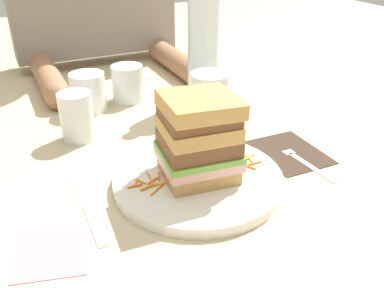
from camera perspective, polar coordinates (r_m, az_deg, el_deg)
ground_plane at (r=0.70m, az=0.09°, el=-4.61°), size 3.00×3.00×0.00m
main_plate at (r=0.68m, az=1.11°, el=-4.71°), size 0.27×0.27×0.02m
sandwich at (r=0.64m, az=1.14°, el=0.86°), size 0.13×0.12×0.14m
carrot_shred_0 at (r=0.66m, az=-4.36°, el=-4.55°), size 0.01×0.02×0.00m
carrot_shred_1 at (r=0.65m, az=-4.60°, el=-5.45°), size 0.03×0.01×0.00m
carrot_shred_2 at (r=0.66m, az=-7.04°, el=-4.91°), size 0.01×0.02×0.00m
carrot_shred_3 at (r=0.65m, az=-7.71°, el=-5.65°), size 0.02×0.01×0.00m
carrot_shred_4 at (r=0.65m, az=-7.47°, el=-5.33°), size 0.01×0.02×0.00m
carrot_shred_5 at (r=0.64m, az=-5.95°, el=-5.81°), size 0.03×0.01×0.00m
carrot_shred_6 at (r=0.64m, az=-4.71°, el=-6.16°), size 0.03×0.02×0.00m
carrot_shred_7 at (r=0.67m, az=-5.85°, el=-4.27°), size 0.00×0.02×0.00m
carrot_shred_8 at (r=0.66m, az=-5.35°, el=-4.98°), size 0.02×0.01×0.00m
carrot_shred_9 at (r=0.72m, az=7.83°, el=-2.09°), size 0.00×0.03×0.00m
carrot_shred_10 at (r=0.70m, az=5.78°, el=-2.67°), size 0.01×0.02×0.00m
carrot_shred_11 at (r=0.71m, az=8.48°, el=-2.56°), size 0.03×0.00×0.00m
carrot_shred_12 at (r=0.72m, az=7.65°, el=-1.80°), size 0.03×0.01×0.00m
carrot_shred_13 at (r=0.72m, az=7.11°, el=-1.87°), size 0.02×0.01×0.00m
carrot_shred_14 at (r=0.70m, az=6.44°, el=-2.59°), size 0.02×0.02×0.00m
carrot_shred_15 at (r=0.69m, az=6.64°, el=-3.15°), size 0.01×0.02×0.00m
carrot_shred_16 at (r=0.72m, az=6.08°, el=-2.05°), size 0.03×0.02×0.00m
carrot_shred_17 at (r=0.70m, az=7.59°, el=-2.99°), size 0.02×0.03×0.00m
napkin_dark at (r=0.79m, az=13.17°, el=-1.20°), size 0.11×0.14×0.00m
fork at (r=0.77m, az=14.26°, el=-1.71°), size 0.02×0.17×0.00m
knife at (r=0.65m, az=-13.87°, el=-8.27°), size 0.02×0.20×0.00m
juice_glass at (r=0.87m, az=2.38°, el=5.89°), size 0.08×0.08×0.10m
water_bottle at (r=0.95m, az=1.60°, el=13.88°), size 0.07×0.07×0.32m
empty_tumbler_0 at (r=0.83m, az=-15.30°, el=3.62°), size 0.06×0.06×0.09m
empty_tumbler_1 at (r=0.99m, az=-8.69°, el=8.12°), size 0.07×0.07×0.08m
empty_tumbler_2 at (r=0.95m, az=-13.82°, el=6.82°), size 0.08×0.08×0.08m
napkin_pink at (r=0.58m, az=-18.40°, el=-13.69°), size 0.11×0.12×0.00m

